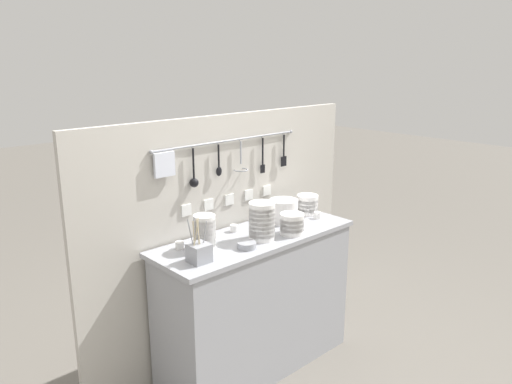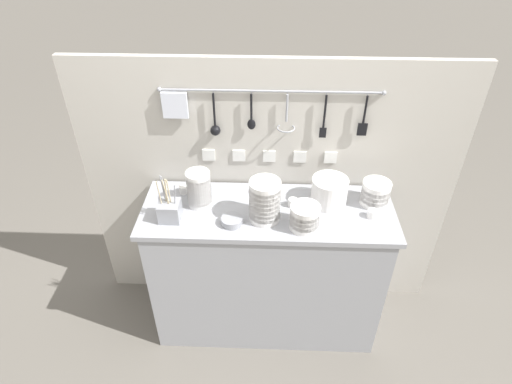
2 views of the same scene
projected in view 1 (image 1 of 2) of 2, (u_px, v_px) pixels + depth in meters
ground_plane at (256, 365)px, 3.38m from camera, size 20.00×20.00×0.00m
counter at (256, 302)px, 3.26m from camera, size 1.37×0.49×0.93m
back_wall at (227, 238)px, 3.36m from camera, size 2.17×0.11×1.67m
bowl_stack_wide_centre at (205, 232)px, 2.89m from camera, size 0.13×0.13×0.21m
bowl_stack_short_front at (292, 224)px, 3.15m from camera, size 0.15×0.15×0.14m
bowl_stack_back_corner at (262, 221)px, 3.04m from camera, size 0.16×0.16×0.24m
bowl_stack_tall_left at (307, 204)px, 3.56m from camera, size 0.15×0.15×0.14m
plate_stack at (283, 211)px, 3.39m from camera, size 0.20×0.20×0.15m
steel_mixing_bowl at (247, 245)px, 2.92m from camera, size 0.11×0.11×0.04m
cutlery_caddy at (199, 252)px, 2.72m from camera, size 0.11×0.11×0.26m
cup_centre at (180, 245)px, 2.91m from camera, size 0.05×0.05×0.04m
cup_edge_near at (234, 228)px, 3.20m from camera, size 0.05×0.05×0.04m
cup_mid_row at (317, 215)px, 3.46m from camera, size 0.05×0.05×0.04m
cup_back_right at (267, 226)px, 3.25m from camera, size 0.05×0.05×0.04m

